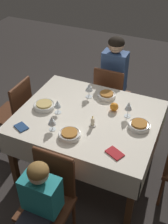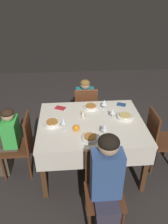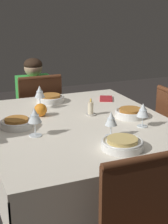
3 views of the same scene
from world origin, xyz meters
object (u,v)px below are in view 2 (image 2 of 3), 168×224
at_px(person_child_teal, 85,102).
at_px(orange_fruit, 76,128).
at_px(wine_glass_north, 104,103).
at_px(chair_south, 104,186).
at_px(bowl_south, 90,138).
at_px(dining_table, 91,127).
at_px(chair_east, 159,137).
at_px(chair_west, 21,143).
at_px(wine_glass_west, 63,121).
at_px(bowl_north, 91,107).
at_px(wine_glass_east, 113,111).
at_px(person_child_green, 8,139).
at_px(bowl_west, 52,123).
at_px(person_adult_denim, 107,184).
at_px(napkin_red_folded, 60,108).
at_px(wine_glass_south, 105,127).
at_px(napkin_spare_side, 121,105).
at_px(chair_north, 86,109).
at_px(bowl_east, 125,116).
at_px(candle_centerpiece, 83,115).

relative_size(person_child_teal, orange_fruit, 11.48).
height_order(person_child_teal, wine_glass_north, person_child_teal).
height_order(chair_south, bowl_south, chair_south).
height_order(dining_table, bowl_south, bowl_south).
bearing_deg(person_child_teal, chair_east, 132.15).
height_order(chair_west, bowl_south, chair_west).
xyz_separation_m(wine_glass_west, bowl_north, (0.39, 0.50, -0.09)).
bearing_deg(wine_glass_east, person_child_green, -176.29).
relative_size(bowl_west, wine_glass_north, 1.42).
relative_size(person_adult_denim, person_child_teal, 1.25).
height_order(person_child_teal, bowl_west, person_child_teal).
bearing_deg(chair_south, napkin_red_folded, 110.48).
bearing_deg(wine_glass_south, wine_glass_east, 65.64).
relative_size(chair_south, bowl_north, 4.49).
bearing_deg(napkin_spare_side, bowl_west, -156.05).
xyz_separation_m(dining_table, person_child_green, (-1.11, -0.01, -0.12)).
bearing_deg(bowl_south, wine_glass_north, 68.54).
xyz_separation_m(chair_west, person_adult_denim, (0.99, -0.96, 0.20)).
bearing_deg(chair_east, chair_north, 47.10).
bearing_deg(wine_glass_north, chair_east, -27.68).
height_order(wine_glass_east, napkin_spare_side, wine_glass_east).
height_order(bowl_south, bowl_east, same).
relative_size(wine_glass_north, napkin_red_folded, 0.83).
xyz_separation_m(chair_south, napkin_spare_side, (0.46, 1.25, 0.28)).
relative_size(chair_east, orange_fruit, 10.60).
relative_size(chair_south, person_child_teal, 0.92).
xyz_separation_m(chair_north, person_adult_denim, (0.04, -1.80, 0.20)).
bearing_deg(person_child_green, wine_glass_south, 76.59).
distance_m(person_adult_denim, napkin_spare_side, 1.47).
xyz_separation_m(dining_table, bowl_south, (-0.05, -0.38, 0.12)).
xyz_separation_m(wine_glass_north, napkin_spare_side, (0.28, 0.10, -0.09)).
bearing_deg(candle_centerpiece, chair_east, -9.75).
distance_m(dining_table, candle_centerpiece, 0.20).
distance_m(dining_table, bowl_west, 0.52).
bearing_deg(chair_north, bowl_south, 87.31).
height_order(person_adult_denim, orange_fruit, person_adult_denim).
bearing_deg(bowl_east, bowl_west, -175.07).
relative_size(wine_glass_south, napkin_spare_side, 1.05).
xyz_separation_m(person_adult_denim, wine_glass_west, (-0.40, 0.83, 0.20)).
relative_size(dining_table, napkin_red_folded, 7.93).
xyz_separation_m(person_child_green, bowl_south, (1.06, -0.36, 0.24)).
height_order(person_child_teal, wine_glass_south, person_child_teal).
xyz_separation_m(chair_west, bowl_south, (0.89, -0.36, 0.30)).
xyz_separation_m(wine_glass_west, wine_glass_north, (0.58, 0.47, -0.02)).
relative_size(wine_glass_south, napkin_red_folded, 0.93).
xyz_separation_m(chair_east, wine_glass_north, (-0.72, 0.38, 0.37)).
bearing_deg(bowl_east, wine_glass_west, -166.04).
bearing_deg(napkin_spare_side, bowl_south, -124.90).
bearing_deg(person_adult_denim, bowl_south, 99.46).
xyz_separation_m(wine_glass_east, napkin_red_folded, (-0.71, 0.32, -0.10)).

